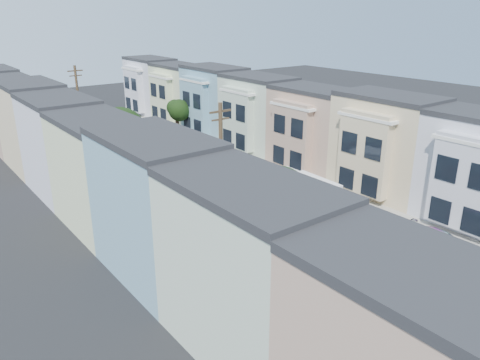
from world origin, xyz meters
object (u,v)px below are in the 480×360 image
object	(u,v)px
tree_d	(120,133)
utility_pole_near	(221,179)
fedex_truck	(302,193)
parked_right_a	(440,244)
tree_a	(450,300)
parked_right_d	(167,135)
tree_b	(274,207)
tree_far_r	(179,111)
parked_left_b	(381,317)
parked_left_c	(268,252)
tree_c	(186,169)
utility_pole_far	(80,113)
tree_e	(64,109)
lead_sedan	(238,178)
parked_right_c	(217,154)
parked_left_d	(176,198)
parked_right_b	(357,210)

from	to	relation	value
tree_d	utility_pole_near	bearing A→B (deg)	-89.99
fedex_truck	parked_right_a	world-z (taller)	fedex_truck
tree_a	parked_right_d	bearing A→B (deg)	75.60
tree_b	tree_far_r	size ratio (longest dim) A/B	1.50
tree_far_r	utility_pole_near	world-z (taller)	utility_pole_near
parked_left_b	parked_left_c	distance (m)	8.78
tree_a	parked_left_c	xyz separation A→B (m)	(1.40, 12.73, -3.84)
tree_far_r	tree_c	bearing A→B (deg)	-119.31
utility_pole_near	utility_pole_far	world-z (taller)	same
tree_e	parked_right_a	world-z (taller)	tree_e
tree_far_r	lead_sedan	xyz separation A→B (m)	(-4.72, -18.67, -2.73)
tree_a	lead_sedan	bearing A→B (deg)	71.42
utility_pole_far	parked_right_c	bearing A→B (deg)	-39.60
parked_right_a	parked_left_c	bearing A→B (deg)	144.43
tree_e	utility_pole_far	bearing A→B (deg)	-89.98
tree_a	utility_pole_near	bearing A→B (deg)	89.99
fedex_truck	parked_right_d	xyz separation A→B (m)	(2.66, 26.67, -1.09)
tree_c	tree_d	xyz separation A→B (m)	(0.00, 11.46, 0.36)
utility_pole_far	fedex_truck	bearing A→B (deg)	-71.13
utility_pole_near	parked_left_b	distance (m)	12.84
utility_pole_near	utility_pole_far	xyz separation A→B (m)	(0.00, 26.00, 0.00)
parked_left_d	parked_right_c	world-z (taller)	parked_right_c
tree_e	parked_right_b	xyz separation A→B (m)	(11.20, -33.86, -3.95)
tree_far_r	fedex_truck	bearing A→B (deg)	-99.80
tree_d	tree_e	size ratio (longest dim) A/B	1.04
fedex_truck	parked_right_a	distance (m)	10.90
tree_b	tree_far_r	distance (m)	35.75
parked_right_c	parked_left_b	bearing A→B (deg)	-105.47
utility_pole_near	parked_right_a	world-z (taller)	utility_pole_near
fedex_truck	tree_a	bearing A→B (deg)	-114.47
tree_e	parked_left_d	bearing A→B (deg)	-86.46
lead_sedan	tree_a	bearing A→B (deg)	-108.56
tree_d	parked_right_c	world-z (taller)	tree_d
parked_left_b	tree_c	bearing A→B (deg)	90.20
tree_e	parked_right_d	world-z (taller)	tree_e
tree_e	parked_left_c	world-z (taller)	tree_e
tree_b	parked_left_b	bearing A→B (deg)	-78.30
parked_left_d	tree_e	bearing A→B (deg)	93.91
tree_e	parked_right_a	size ratio (longest dim) A/B	1.40
fedex_truck	parked_left_b	xyz separation A→B (m)	(-7.14, -13.00, -0.97)
parked_right_a	parked_right_c	xyz separation A→B (m)	(0.00, 26.25, 0.00)
utility_pole_far	tree_d	bearing A→B (deg)	-90.01
tree_c	tree_far_r	world-z (taller)	tree_c
tree_c	parked_right_d	distance (m)	26.09
tree_a	lead_sedan	world-z (taller)	tree_a
utility_pole_far	parked_right_b	bearing A→B (deg)	-68.55
utility_pole_near	parked_right_b	xyz separation A→B (m)	(11.20, -2.51, -4.40)
tree_e	parked_left_c	size ratio (longest dim) A/B	1.69
tree_c	tree_b	bearing A→B (deg)	-90.00
utility_pole_near	parked_right_b	world-z (taller)	utility_pole_near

